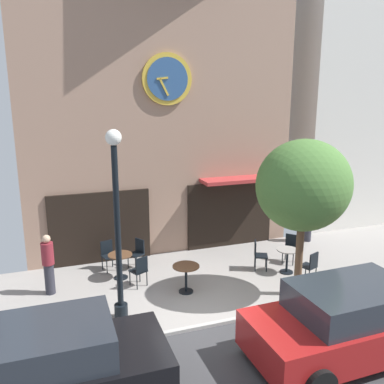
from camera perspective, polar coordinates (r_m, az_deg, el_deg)
The scene contains 18 objects.
ground_plane at distance 9.32m, azimuth 5.02°, elevation -20.94°, with size 29.45×11.17×0.13m.
clock_building at distance 14.26m, azimuth -5.02°, elevation 15.19°, with size 9.02×3.83×11.03m.
neighbor_building_right at distance 18.64m, azimuth 22.07°, elevation 20.88°, with size 5.41×3.06×15.89m.
street_lamp at distance 9.44m, azimuth -10.44°, elevation -4.91°, with size 0.36×0.36×4.52m.
street_tree at distance 10.65m, azimuth 15.42°, elevation 0.85°, with size 2.48×2.23×4.19m.
cafe_table_near_door at distance 12.16m, azimuth -10.04°, elevation -9.56°, with size 0.70×0.70×0.74m.
cafe_table_center_left at distance 11.17m, azimuth -0.85°, elevation -11.33°, with size 0.73×0.73×0.77m.
cafe_table_center at distance 12.67m, azimuth 13.23°, elevation -8.87°, with size 0.65×0.65×0.74m.
cafe_chair_left_end at distance 12.23m, azimuth 16.32°, elevation -9.75°, with size 0.52×0.52×0.90m.
cafe_chair_under_awning at distance 13.46m, azimuth 13.66°, elevation -7.41°, with size 0.57×0.57×0.90m.
cafe_chair_mid_row at distance 12.71m, azimuth 9.30°, elevation -8.47°, with size 0.53×0.53×0.90m.
cafe_chair_corner at distance 11.56m, azimuth -7.35°, elevation -10.68°, with size 0.53×0.53×0.90m.
cafe_chair_by_entrance at distance 12.81m, azimuth -7.65°, elevation -8.23°, with size 0.55×0.55×0.90m.
cafe_chair_facing_street at distance 12.81m, azimuth -11.71°, elevation -8.39°, with size 0.50×0.50×0.90m.
pedestrian_blue at distance 15.40m, azimuth 16.07°, elevation -3.59°, with size 0.42×0.42×1.67m.
pedestrian_maroon at distance 11.62m, azimuth -19.54°, elevation -9.47°, with size 0.33×0.33×1.67m.
parked_car_black at distance 7.80m, azimuth -20.50°, elevation -22.46°, with size 4.32×2.05×1.55m.
parked_car_red at distance 9.23m, azimuth 21.41°, elevation -16.53°, with size 4.33×2.07×1.55m.
Camera 1 is at (-3.28, -7.80, 5.23)m, focal length 37.95 mm.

